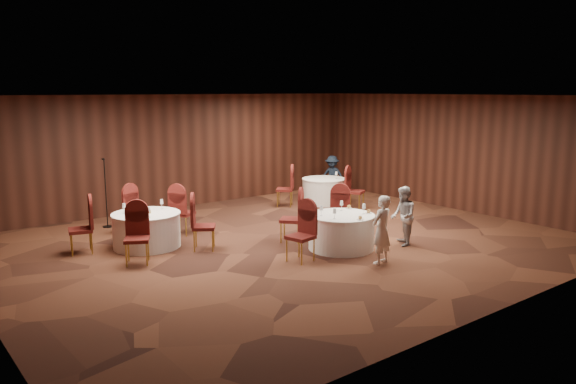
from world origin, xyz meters
TOP-DOWN VIEW (x-y plane):
  - ground at (0.00, 0.00)m, footprint 12.00×12.00m
  - room_shell at (0.00, 0.00)m, footprint 12.00×12.00m
  - table_main at (0.67, -1.03)m, footprint 1.41×1.41m
  - table_left at (-2.52, 1.64)m, footprint 1.45×1.45m
  - table_right at (3.62, 2.86)m, footprint 1.31×1.31m
  - chairs_main at (0.40, -0.39)m, footprint 2.80×1.94m
  - chairs_left at (-2.49, 1.70)m, footprint 3.07×3.02m
  - chairs_right at (3.10, 2.47)m, footprint 2.07×2.23m
  - tabletop_main at (0.83, -1.10)m, footprint 1.06×1.07m
  - tabletop_left at (-2.52, 1.65)m, footprint 0.90×0.75m
  - tabletop_right at (3.87, 2.59)m, footprint 0.08×0.08m
  - mic_stand at (-2.55, 3.90)m, footprint 0.24×0.24m
  - woman_a at (0.58, -2.25)m, footprint 0.54×0.40m
  - woman_b at (1.92, -1.63)m, footprint 0.77×0.79m
  - man_c at (4.66, 3.65)m, footprint 0.80×0.94m

SIDE VIEW (x-z plane):
  - ground at x=0.00m, z-range 0.00..0.00m
  - table_right at x=3.62m, z-range 0.01..0.75m
  - table_main at x=0.67m, z-range 0.01..0.75m
  - table_left at x=-2.52m, z-range 0.01..0.75m
  - chairs_main at x=0.40m, z-range 0.00..1.00m
  - chairs_left at x=-2.49m, z-range 0.00..1.00m
  - chairs_right at x=3.10m, z-range 0.00..1.00m
  - mic_stand at x=-2.55m, z-range -0.35..1.36m
  - man_c at x=4.66m, z-range 0.00..1.27m
  - woman_b at x=1.92m, z-range 0.00..1.29m
  - woman_a at x=0.58m, z-range 0.00..1.34m
  - tabletop_left at x=-2.52m, z-range 0.71..0.93m
  - tabletop_main at x=0.83m, z-range 0.73..0.94m
  - tabletop_right at x=3.87m, z-range 0.79..1.01m
  - room_shell at x=0.00m, z-range -4.04..7.96m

